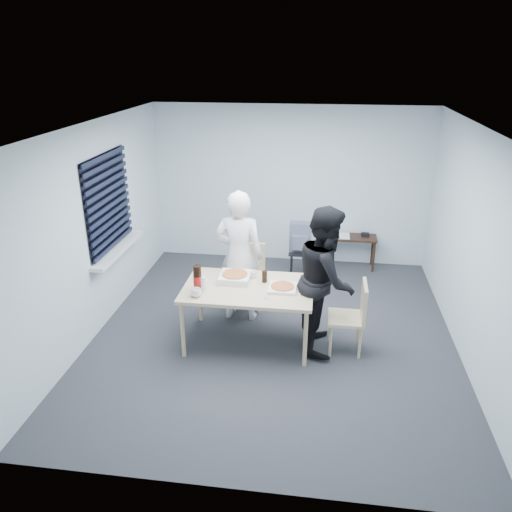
# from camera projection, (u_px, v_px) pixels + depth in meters

# --- Properties ---
(room) EXTENTS (5.00, 5.00, 5.00)m
(room) POSITION_uv_depth(u_px,v_px,m) (111.00, 210.00, 6.51)
(room) COLOR #2F2F34
(room) RESTS_ON ground
(dining_table) EXTENTS (1.55, 0.98, 0.75)m
(dining_table) POSITION_uv_depth(u_px,v_px,m) (248.00, 291.00, 5.98)
(dining_table) COLOR beige
(dining_table) RESTS_ON ground
(chair_far) EXTENTS (0.42, 0.42, 0.89)m
(chair_far) POSITION_uv_depth(u_px,v_px,m) (249.00, 271.00, 6.98)
(chair_far) COLOR beige
(chair_far) RESTS_ON ground
(chair_right) EXTENTS (0.42, 0.42, 0.89)m
(chair_right) POSITION_uv_depth(u_px,v_px,m) (354.00, 313.00, 5.86)
(chair_right) COLOR beige
(chair_right) RESTS_ON ground
(person_white) EXTENTS (0.65, 0.42, 1.77)m
(person_white) POSITION_uv_depth(u_px,v_px,m) (239.00, 256.00, 6.49)
(person_white) COLOR silver
(person_white) RESTS_ON ground
(person_black) EXTENTS (0.47, 0.86, 1.77)m
(person_black) POSITION_uv_depth(u_px,v_px,m) (326.00, 279.00, 5.84)
(person_black) COLOR black
(person_black) RESTS_ON ground
(side_table) EXTENTS (0.82, 0.36, 0.55)m
(side_table) POSITION_uv_depth(u_px,v_px,m) (351.00, 241.00, 8.20)
(side_table) COLOR #341C14
(side_table) RESTS_ON ground
(stool) EXTENTS (0.34, 0.34, 0.47)m
(stool) POSITION_uv_depth(u_px,v_px,m) (300.00, 257.00, 7.84)
(stool) COLOR black
(stool) RESTS_ON ground
(backpack) EXTENTS (0.33, 0.24, 0.47)m
(backpack) POSITION_uv_depth(u_px,v_px,m) (300.00, 237.00, 7.70)
(backpack) COLOR slate
(backpack) RESTS_ON stool
(pizza_box_a) EXTENTS (0.37, 0.37, 0.09)m
(pizza_box_a) POSITION_uv_depth(u_px,v_px,m) (235.00, 277.00, 6.11)
(pizza_box_a) COLOR white
(pizza_box_a) RESTS_ON dining_table
(pizza_box_b) EXTENTS (0.33, 0.33, 0.05)m
(pizza_box_b) POSITION_uv_depth(u_px,v_px,m) (282.00, 287.00, 5.89)
(pizza_box_b) COLOR white
(pizza_box_b) RESTS_ON dining_table
(mug_a) EXTENTS (0.17, 0.17, 0.10)m
(mug_a) POSITION_uv_depth(u_px,v_px,m) (196.00, 293.00, 5.71)
(mug_a) COLOR white
(mug_a) RESTS_ON dining_table
(mug_b) EXTENTS (0.10, 0.10, 0.09)m
(mug_b) POSITION_uv_depth(u_px,v_px,m) (253.00, 274.00, 6.18)
(mug_b) COLOR white
(mug_b) RESTS_ON dining_table
(cola_glass) EXTENTS (0.08, 0.08, 0.14)m
(cola_glass) POSITION_uv_depth(u_px,v_px,m) (265.00, 277.00, 6.06)
(cola_glass) COLOR black
(cola_glass) RESTS_ON dining_table
(soda_bottle) EXTENTS (0.10, 0.10, 0.32)m
(soda_bottle) POSITION_uv_depth(u_px,v_px,m) (198.00, 279.00, 5.79)
(soda_bottle) COLOR black
(soda_bottle) RESTS_ON dining_table
(plastic_cups) EXTENTS (0.09, 0.09, 0.18)m
(plastic_cups) POSITION_uv_depth(u_px,v_px,m) (202.00, 284.00, 5.83)
(plastic_cups) COLOR silver
(plastic_cups) RESTS_ON dining_table
(rubber_band) EXTENTS (0.06, 0.06, 0.00)m
(rubber_band) POSITION_uv_depth(u_px,v_px,m) (266.00, 298.00, 5.68)
(rubber_band) COLOR red
(rubber_band) RESTS_ON dining_table
(papers) EXTENTS (0.32, 0.38, 0.01)m
(papers) POSITION_uv_depth(u_px,v_px,m) (342.00, 236.00, 8.18)
(papers) COLOR white
(papers) RESTS_ON side_table
(black_box) EXTENTS (0.13, 0.10, 0.05)m
(black_box) POSITION_uv_depth(u_px,v_px,m) (365.00, 235.00, 8.16)
(black_box) COLOR black
(black_box) RESTS_ON side_table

